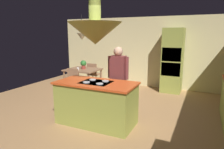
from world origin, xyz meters
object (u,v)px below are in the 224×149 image
(chair_facing_island, at_px, (71,80))
(cup_on_table, at_px, (78,69))
(chair_by_back_wall, at_px, (93,73))
(potted_plant_on_table, at_px, (83,64))
(person_at_island, at_px, (118,76))
(kitchen_island, at_px, (96,103))
(dining_table, at_px, (83,72))
(oven_tower, at_px, (172,61))

(chair_facing_island, height_order, cup_on_table, chair_facing_island)
(chair_by_back_wall, bearing_deg, potted_plant_on_table, 90.66)
(person_at_island, bearing_deg, kitchen_island, -106.75)
(dining_table, xyz_separation_m, chair_facing_island, (0.00, -0.69, -0.16))
(chair_by_back_wall, height_order, potted_plant_on_table, potted_plant_on_table)
(person_at_island, height_order, potted_plant_on_table, person_at_island)
(kitchen_island, relative_size, person_at_island, 1.05)
(chair_facing_island, bearing_deg, kitchen_island, -39.61)
(dining_table, bearing_deg, chair_facing_island, -90.00)
(chair_by_back_wall, xyz_separation_m, potted_plant_on_table, (0.01, -0.66, 0.42))
(kitchen_island, height_order, oven_tower, oven_tower)
(cup_on_table, bearing_deg, potted_plant_on_table, 79.36)
(oven_tower, distance_m, dining_table, 3.05)
(person_at_island, relative_size, cup_on_table, 18.35)
(person_at_island, distance_m, potted_plant_on_table, 2.38)
(person_at_island, relative_size, potted_plant_on_table, 5.51)
(kitchen_island, height_order, dining_table, kitchen_island)
(kitchen_island, bearing_deg, chair_by_back_wall, 121.32)
(chair_facing_island, height_order, potted_plant_on_table, potted_plant_on_table)
(person_at_island, bearing_deg, cup_on_table, 149.31)
(oven_tower, relative_size, chair_facing_island, 2.46)
(kitchen_island, bearing_deg, oven_tower, 71.26)
(cup_on_table, bearing_deg, chair_facing_island, -84.75)
(dining_table, height_order, person_at_island, person_at_island)
(dining_table, bearing_deg, person_at_island, -36.13)
(chair_facing_island, xyz_separation_m, potted_plant_on_table, (0.01, 0.72, 0.42))
(oven_tower, height_order, potted_plant_on_table, oven_tower)
(oven_tower, height_order, chair_by_back_wall, oven_tower)
(oven_tower, bearing_deg, cup_on_table, -154.11)
(oven_tower, xyz_separation_m, cup_on_table, (-2.84, -1.38, -0.27))
(kitchen_island, bearing_deg, cup_on_table, 133.06)
(kitchen_island, relative_size, chair_by_back_wall, 1.99)
(potted_plant_on_table, distance_m, cup_on_table, 0.30)
(chair_by_back_wall, bearing_deg, dining_table, 90.00)
(kitchen_island, height_order, potted_plant_on_table, potted_plant_on_table)
(oven_tower, bearing_deg, dining_table, -157.79)
(oven_tower, distance_m, chair_facing_island, 3.40)
(kitchen_island, distance_m, potted_plant_on_table, 2.76)
(potted_plant_on_table, relative_size, cup_on_table, 3.33)
(person_at_island, bearing_deg, chair_by_back_wall, 132.47)
(kitchen_island, distance_m, cup_on_table, 2.57)
(chair_facing_island, bearing_deg, potted_plant_on_table, 89.39)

